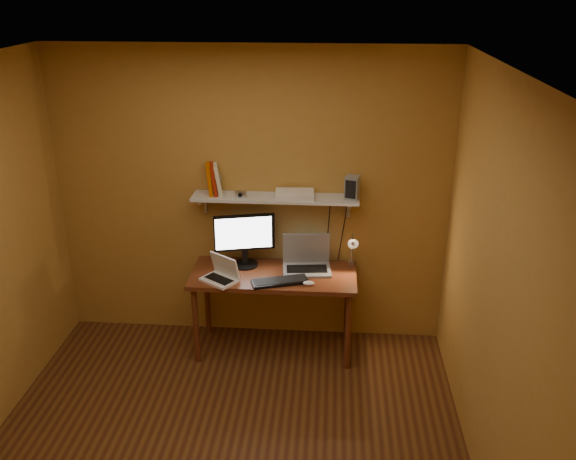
# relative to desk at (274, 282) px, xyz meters

# --- Properties ---
(room) EXTENTS (3.44, 3.24, 2.64)m
(room) POSITION_rel_desk_xyz_m (-0.23, -1.28, 0.64)
(room) COLOR brown
(room) RESTS_ON ground
(desk) EXTENTS (1.40, 0.60, 0.75)m
(desk) POSITION_rel_desk_xyz_m (0.00, 0.00, 0.00)
(desk) COLOR maroon
(desk) RESTS_ON ground
(wall_shelf) EXTENTS (1.40, 0.25, 0.21)m
(wall_shelf) POSITION_rel_desk_xyz_m (-0.00, 0.19, 0.69)
(wall_shelf) COLOR silver
(wall_shelf) RESTS_ON room
(monitor) EXTENTS (0.51, 0.27, 0.47)m
(monitor) POSITION_rel_desk_xyz_m (-0.26, 0.14, 0.35)
(monitor) COLOR black
(monitor) RESTS_ON desk
(laptop) EXTENTS (0.43, 0.33, 0.30)m
(laptop) POSITION_rel_desk_xyz_m (0.27, 0.12, 0.16)
(laptop) COLOR gray
(laptop) RESTS_ON desk
(netbook) EXTENTS (0.35, 0.33, 0.22)m
(netbook) POSITION_rel_desk_xyz_m (-0.42, -0.15, 0.14)
(netbook) COLOR white
(netbook) RESTS_ON desk
(keyboard) EXTENTS (0.48, 0.28, 0.02)m
(keyboard) POSITION_rel_desk_xyz_m (0.07, -0.17, 0.10)
(keyboard) COLOR black
(keyboard) RESTS_ON desk
(mouse) EXTENTS (0.10, 0.06, 0.03)m
(mouse) POSITION_rel_desk_xyz_m (0.31, -0.19, 0.10)
(mouse) COLOR white
(mouse) RESTS_ON desk
(desk_lamp) EXTENTS (0.09, 0.23, 0.38)m
(desk_lamp) POSITION_rel_desk_xyz_m (0.66, 0.13, 0.29)
(desk_lamp) COLOR silver
(desk_lamp) RESTS_ON desk
(speaker_left) EXTENTS (0.11, 0.11, 0.17)m
(speaker_left) POSITION_rel_desk_xyz_m (-0.50, 0.19, 0.79)
(speaker_left) COLOR gray
(speaker_left) RESTS_ON wall_shelf
(speaker_right) EXTENTS (0.13, 0.13, 0.20)m
(speaker_right) POSITION_rel_desk_xyz_m (0.64, 0.18, 0.81)
(speaker_right) COLOR gray
(speaker_right) RESTS_ON wall_shelf
(books) EXTENTS (0.17, 0.19, 0.26)m
(books) POSITION_rel_desk_xyz_m (-0.52, 0.21, 0.84)
(books) COLOR #BC5100
(books) RESTS_ON wall_shelf
(shelf_camera) EXTENTS (0.10, 0.06, 0.06)m
(shelf_camera) POSITION_rel_desk_xyz_m (-0.28, 0.14, 0.74)
(shelf_camera) COLOR silver
(shelf_camera) RESTS_ON wall_shelf
(router) EXTENTS (0.33, 0.23, 0.05)m
(router) POSITION_rel_desk_xyz_m (0.17, 0.18, 0.74)
(router) COLOR white
(router) RESTS_ON wall_shelf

